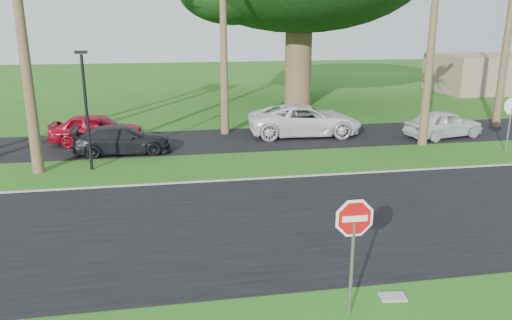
{
  "coord_description": "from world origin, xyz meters",
  "views": [
    {
      "loc": [
        -2.92,
        -11.38,
        5.75
      ],
      "look_at": [
        -0.44,
        2.41,
        1.8
      ],
      "focal_mm": 35.0,
      "sensor_mm": 36.0,
      "label": 1
    }
  ],
  "objects_px": {
    "stop_sign_far": "(511,113)",
    "car_pickup": "(444,124)",
    "car_red": "(97,129)",
    "stop_sign_near": "(353,234)",
    "car_dark": "(122,140)",
    "car_minivan": "(305,120)"
  },
  "relations": [
    {
      "from": "car_dark",
      "to": "car_minivan",
      "type": "bearing_deg",
      "value": -78.59
    },
    {
      "from": "car_pickup",
      "to": "car_dark",
      "type": "bearing_deg",
      "value": 78.62
    },
    {
      "from": "car_dark",
      "to": "car_pickup",
      "type": "height_order",
      "value": "car_pickup"
    },
    {
      "from": "car_red",
      "to": "car_minivan",
      "type": "bearing_deg",
      "value": -84.53
    },
    {
      "from": "stop_sign_far",
      "to": "car_dark",
      "type": "xyz_separation_m",
      "value": [
        -16.95,
        2.8,
        -1.16
      ]
    },
    {
      "from": "stop_sign_near",
      "to": "car_dark",
      "type": "height_order",
      "value": "stop_sign_near"
    },
    {
      "from": "stop_sign_far",
      "to": "car_pickup",
      "type": "xyz_separation_m",
      "value": [
        -1.28,
        3.16,
        -1.08
      ]
    },
    {
      "from": "car_red",
      "to": "stop_sign_near",
      "type": "bearing_deg",
      "value": -151.23
    },
    {
      "from": "car_red",
      "to": "stop_sign_far",
      "type": "bearing_deg",
      "value": -99.2
    },
    {
      "from": "stop_sign_near",
      "to": "car_red",
      "type": "bearing_deg",
      "value": 113.22
    },
    {
      "from": "car_red",
      "to": "car_minivan",
      "type": "distance_m",
      "value": 10.24
    },
    {
      "from": "car_dark",
      "to": "car_minivan",
      "type": "distance_m",
      "value": 9.13
    },
    {
      "from": "car_red",
      "to": "car_pickup",
      "type": "relative_size",
      "value": 1.06
    },
    {
      "from": "car_red",
      "to": "car_dark",
      "type": "distance_m",
      "value": 2.42
    },
    {
      "from": "car_red",
      "to": "car_dark",
      "type": "bearing_deg",
      "value": -140.79
    },
    {
      "from": "stop_sign_far",
      "to": "car_red",
      "type": "bearing_deg",
      "value": -14.74
    },
    {
      "from": "car_red",
      "to": "car_pickup",
      "type": "bearing_deg",
      "value": -90.01
    },
    {
      "from": "car_pickup",
      "to": "car_red",
      "type": "bearing_deg",
      "value": 71.77
    },
    {
      "from": "car_minivan",
      "to": "stop_sign_far",
      "type": "bearing_deg",
      "value": -117.56
    },
    {
      "from": "stop_sign_near",
      "to": "stop_sign_far",
      "type": "bearing_deg",
      "value": 43.73
    },
    {
      "from": "car_dark",
      "to": "car_minivan",
      "type": "height_order",
      "value": "car_minivan"
    },
    {
      "from": "car_red",
      "to": "car_minivan",
      "type": "xyz_separation_m",
      "value": [
        10.24,
        -0.01,
        0.06
      ]
    }
  ]
}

